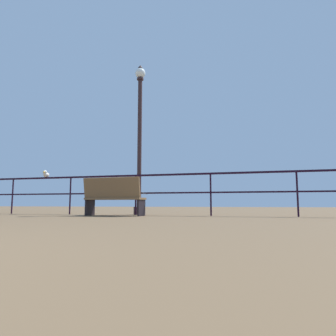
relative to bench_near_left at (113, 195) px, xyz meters
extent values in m
cube|color=black|center=(0.34, 0.67, 0.56)|extent=(20.59, 0.05, 0.05)
cube|color=black|center=(0.34, 0.67, 0.07)|extent=(20.59, 0.04, 0.04)
cylinder|color=black|center=(-3.78, 0.67, 0.02)|extent=(0.04, 0.04, 1.08)
cylinder|color=black|center=(-1.72, 0.67, 0.02)|extent=(0.04, 0.04, 1.08)
cylinder|color=black|center=(0.34, 0.67, 0.02)|extent=(0.04, 0.04, 1.08)
cylinder|color=black|center=(2.40, 0.67, 0.02)|extent=(0.04, 0.04, 1.08)
cylinder|color=black|center=(4.46, 0.67, 0.02)|extent=(0.04, 0.04, 1.08)
cube|color=brown|center=(0.00, 0.09, -0.08)|extent=(1.57, 0.52, 0.05)
cube|color=brown|center=(0.00, -0.12, 0.18)|extent=(1.56, 0.19, 0.54)
cube|color=black|center=(0.74, 0.07, -0.30)|extent=(0.05, 0.43, 0.43)
cube|color=black|center=(0.75, 0.26, 0.06)|extent=(0.05, 0.34, 0.04)
cube|color=black|center=(-0.73, 0.12, -0.30)|extent=(0.05, 0.43, 0.43)
cube|color=black|center=(-0.73, 0.31, 0.06)|extent=(0.05, 0.34, 0.04)
cylinder|color=#321F1F|center=(0.31, 0.99, -0.41)|extent=(0.29, 0.29, 0.22)
cylinder|color=#321F1F|center=(0.31, 0.99, 1.58)|extent=(0.12, 0.12, 3.75)
cylinder|color=#321F1F|center=(0.31, 0.99, 3.48)|extent=(0.19, 0.19, 0.06)
sphere|color=white|center=(0.31, 0.99, 3.66)|extent=(0.30, 0.30, 0.30)
cone|color=#321F1F|center=(0.31, 0.99, 3.87)|extent=(0.15, 0.15, 0.10)
ellipsoid|color=silver|center=(-2.58, 0.67, 0.66)|extent=(0.24, 0.31, 0.15)
ellipsoid|color=gray|center=(-2.58, 0.67, 0.68)|extent=(0.19, 0.27, 0.05)
sphere|color=silver|center=(-2.54, 0.56, 0.73)|extent=(0.12, 0.12, 0.12)
cone|color=gold|center=(-2.51, 0.48, 0.73)|extent=(0.06, 0.06, 0.05)
cube|color=gray|center=(-2.63, 0.81, 0.67)|extent=(0.09, 0.11, 0.02)
camera|label=1|loc=(3.50, -7.15, -0.21)|focal=32.60mm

